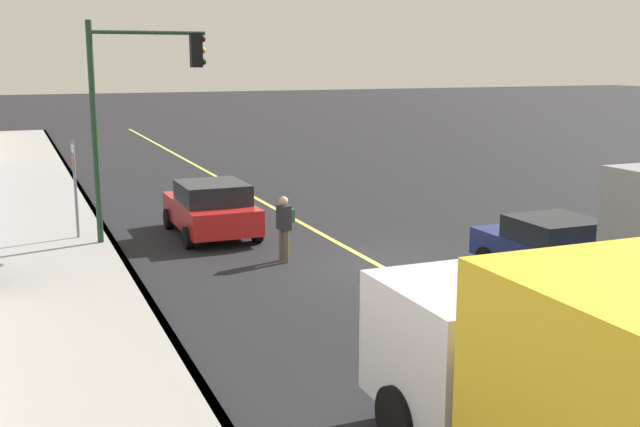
{
  "coord_description": "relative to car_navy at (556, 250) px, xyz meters",
  "views": [
    {
      "loc": [
        -16.34,
        8.21,
        4.97
      ],
      "look_at": [
        -2.58,
        2.59,
        1.97
      ],
      "focal_mm": 43.19,
      "sensor_mm": 36.0,
      "label": 1
    }
  ],
  "objects": [
    {
      "name": "ground",
      "position": [
        2.82,
        3.04,
        -0.74
      ],
      "size": [
        200.0,
        200.0,
        0.0
      ],
      "primitive_type": "plane",
      "color": "black"
    },
    {
      "name": "curb_edge",
      "position": [
        2.82,
        8.8,
        -0.67
      ],
      "size": [
        80.0,
        0.16,
        0.15
      ],
      "primitive_type": "cube",
      "color": "slate",
      "rests_on": "ground"
    },
    {
      "name": "car_navy",
      "position": [
        0.0,
        0.0,
        0.0
      ],
      "size": [
        4.12,
        2.06,
        1.47
      ],
      "color": "navy",
      "rests_on": "ground"
    },
    {
      "name": "car_red",
      "position": [
        7.49,
        6.01,
        0.06
      ],
      "size": [
        4.03,
        2.12,
        1.57
      ],
      "color": "red",
      "rests_on": "ground"
    },
    {
      "name": "pedestrian_with_backpack",
      "position": [
        4.01,
        5.04,
        0.22
      ],
      "size": [
        0.43,
        0.42,
        1.65
      ],
      "color": "brown",
      "rests_on": "ground"
    },
    {
      "name": "street_sign_post",
      "position": [
        8.06,
        9.62,
        0.91
      ],
      "size": [
        0.6,
        0.08,
        2.8
      ],
      "color": "slate",
      "rests_on": "ground"
    },
    {
      "name": "lane_stripe_center",
      "position": [
        2.82,
        3.04,
        -0.74
      ],
      "size": [
        80.0,
        0.16,
        0.01
      ],
      "primitive_type": "cube",
      "color": "#D8CC4C",
      "rests_on": "ground"
    },
    {
      "name": "sidewalk_slab",
      "position": [
        2.82,
        10.23,
        -0.67
      ],
      "size": [
        80.0,
        3.03,
        0.15
      ],
      "primitive_type": "cube",
      "color": "gray",
      "rests_on": "ground"
    },
    {
      "name": "traffic_light_mast",
      "position": [
        7.22,
        8.01,
        3.27
      ],
      "size": [
        0.28,
        3.1,
        5.94
      ],
      "color": "#1E3823",
      "rests_on": "ground"
    }
  ]
}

